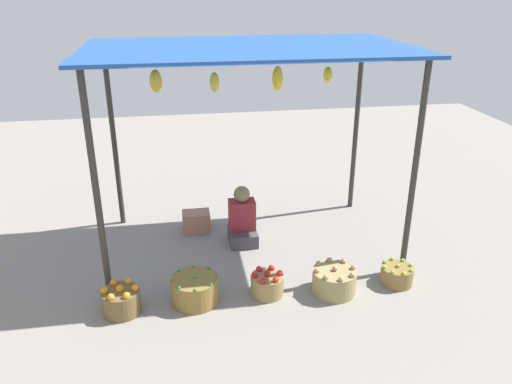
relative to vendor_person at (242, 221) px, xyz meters
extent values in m
plane|color=gray|center=(0.09, -0.10, -0.30)|extent=(14.00, 14.00, 0.00)
cylinder|color=#38332D|center=(-1.61, -1.03, 0.95)|extent=(0.07, 0.07, 2.49)
cylinder|color=#38332D|center=(1.78, -1.03, 0.95)|extent=(0.07, 0.07, 2.49)
cylinder|color=#38332D|center=(-1.61, 0.84, 0.95)|extent=(0.07, 0.07, 2.49)
cylinder|color=#38332D|center=(1.78, 0.84, 0.95)|extent=(0.07, 0.07, 2.49)
cube|color=#2552A2|center=(0.09, -0.10, 2.21)|extent=(3.69, 2.17, 0.04)
ellipsoid|color=yellow|center=(-0.98, 0.21, 1.82)|extent=(0.15, 0.15, 0.27)
ellipsoid|color=yellow|center=(-0.30, 0.02, 1.82)|extent=(0.11, 0.11, 0.23)
ellipsoid|color=yellow|center=(0.47, 0.13, 1.82)|extent=(0.13, 0.13, 0.30)
ellipsoid|color=yellow|center=(1.14, 0.27, 1.82)|extent=(0.11, 0.11, 0.20)
cube|color=#444146|center=(0.00, -0.03, -0.21)|extent=(0.36, 0.44, 0.18)
cube|color=maroon|center=(0.00, 0.02, 0.08)|extent=(0.34, 0.22, 0.40)
sphere|color=olive|center=(0.00, 0.02, 0.38)|extent=(0.21, 0.21, 0.21)
cylinder|color=brown|center=(-1.46, -1.32, -0.17)|extent=(0.40, 0.40, 0.26)
sphere|color=orange|center=(-1.46, -1.32, -0.01)|extent=(0.08, 0.08, 0.08)
sphere|color=orange|center=(-1.31, -1.32, -0.02)|extent=(0.08, 0.08, 0.08)
sphere|color=orange|center=(-1.38, -1.19, -0.02)|extent=(0.08, 0.08, 0.08)
sphere|color=orange|center=(-1.54, -1.19, -0.02)|extent=(0.08, 0.08, 0.08)
sphere|color=orange|center=(-1.61, -1.32, -0.02)|extent=(0.08, 0.08, 0.08)
sphere|color=orange|center=(-1.54, -1.45, -0.02)|extent=(0.08, 0.08, 0.08)
sphere|color=orange|center=(-1.38, -1.45, -0.02)|extent=(0.08, 0.08, 0.08)
cylinder|color=olive|center=(-0.69, -1.25, -0.15)|extent=(0.51, 0.51, 0.29)
sphere|color=#3D9131|center=(-0.69, -1.25, 0.00)|extent=(0.04, 0.04, 0.04)
sphere|color=#408E2D|center=(-0.46, -1.25, 0.00)|extent=(0.04, 0.04, 0.04)
sphere|color=#328032|center=(-0.53, -1.09, 0.00)|extent=(0.04, 0.04, 0.04)
sphere|color=#398E2C|center=(-0.69, -1.02, 0.00)|extent=(0.04, 0.04, 0.04)
sphere|color=#35812D|center=(-0.86, -1.09, 0.00)|extent=(0.04, 0.04, 0.04)
sphere|color=#418D26|center=(-0.93, -1.25, 0.00)|extent=(0.04, 0.04, 0.04)
sphere|color=#408C35|center=(-0.86, -1.42, 0.00)|extent=(0.04, 0.04, 0.04)
sphere|color=#378A33|center=(-0.69, -1.49, 0.00)|extent=(0.04, 0.04, 0.04)
sphere|color=#328A30|center=(-0.53, -1.42, 0.00)|extent=(0.04, 0.04, 0.04)
cylinder|color=olive|center=(0.10, -1.25, -0.18)|extent=(0.36, 0.36, 0.23)
sphere|color=red|center=(0.10, -1.25, -0.04)|extent=(0.07, 0.07, 0.07)
sphere|color=red|center=(0.24, -1.25, -0.04)|extent=(0.07, 0.07, 0.07)
sphere|color=red|center=(0.17, -1.13, -0.04)|extent=(0.07, 0.07, 0.07)
sphere|color=red|center=(0.03, -1.13, -0.04)|extent=(0.07, 0.07, 0.07)
sphere|color=red|center=(-0.04, -1.25, -0.04)|extent=(0.07, 0.07, 0.07)
sphere|color=red|center=(0.03, -1.37, -0.04)|extent=(0.07, 0.07, 0.07)
sphere|color=red|center=(0.17, -1.37, -0.04)|extent=(0.07, 0.07, 0.07)
cylinder|color=#998953|center=(0.84, -1.32, -0.16)|extent=(0.49, 0.49, 0.27)
sphere|color=#A07E51|center=(0.84, -1.32, 0.00)|extent=(0.06, 0.06, 0.06)
sphere|color=#A17860|center=(1.05, -1.32, -0.01)|extent=(0.06, 0.06, 0.06)
sphere|color=#9C844E|center=(0.99, -1.18, -0.01)|extent=(0.06, 0.06, 0.06)
sphere|color=#A17E54|center=(0.84, -1.12, -0.01)|extent=(0.06, 0.06, 0.06)
sphere|color=tan|center=(0.70, -1.18, -0.01)|extent=(0.06, 0.06, 0.06)
sphere|color=#977556|center=(0.63, -1.32, -0.01)|extent=(0.06, 0.06, 0.06)
sphere|color=#99855E|center=(0.70, -1.47, -0.01)|extent=(0.06, 0.06, 0.06)
sphere|color=tan|center=(0.84, -1.53, -0.01)|extent=(0.06, 0.06, 0.06)
sphere|color=#9A815F|center=(0.99, -1.47, -0.01)|extent=(0.06, 0.06, 0.06)
cylinder|color=olive|center=(1.60, -1.27, -0.19)|extent=(0.37, 0.37, 0.21)
sphere|color=#93C641|center=(1.60, -1.27, -0.07)|extent=(0.04, 0.04, 0.04)
sphere|color=#8EC82D|center=(1.76, -1.27, -0.07)|extent=(0.04, 0.04, 0.04)
sphere|color=#88CC31|center=(1.71, -1.16, -0.07)|extent=(0.04, 0.04, 0.04)
sphere|color=#88CF2F|center=(1.60, -1.12, -0.07)|extent=(0.04, 0.04, 0.04)
sphere|color=#90BF3E|center=(1.49, -1.16, -0.07)|extent=(0.04, 0.04, 0.04)
sphere|color=#94C234|center=(1.45, -1.27, -0.07)|extent=(0.04, 0.04, 0.04)
sphere|color=#8AD037|center=(1.49, -1.39, -0.07)|extent=(0.04, 0.04, 0.04)
sphere|color=#94C72E|center=(1.60, -1.43, -0.07)|extent=(0.04, 0.04, 0.04)
sphere|color=#96CC30|center=(1.71, -1.39, -0.07)|extent=(0.04, 0.04, 0.04)
cube|color=#AB7659|center=(-0.58, 0.43, -0.17)|extent=(0.38, 0.28, 0.27)
camera|label=1|loc=(-0.79, -5.88, 2.94)|focal=35.43mm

